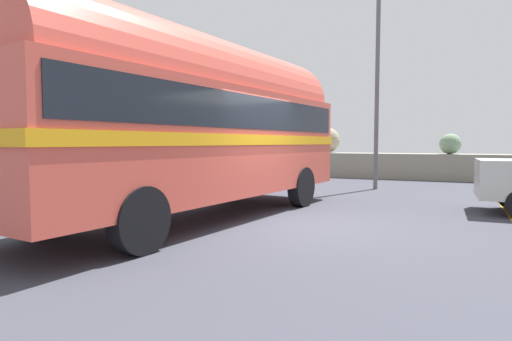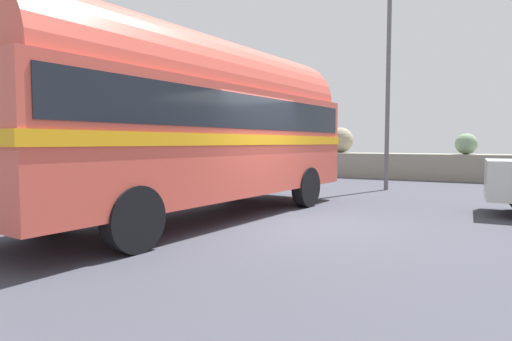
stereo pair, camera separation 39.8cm
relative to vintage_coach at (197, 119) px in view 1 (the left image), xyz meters
name	(u,v)px [view 1 (the left image)]	position (x,y,z in m)	size (l,w,h in m)	color
ground	(299,224)	(2.06, 0.36, -2.04)	(32.00, 26.00, 0.02)	#3B3C47
breakwater	(397,163)	(2.47, 12.16, -1.36)	(31.36, 2.22, 2.48)	gray
vintage_coach	(197,119)	(0.00, 0.00, 0.00)	(3.40, 8.80, 3.70)	black
lamp_post	(375,73)	(2.33, 7.06, 1.81)	(0.65, 1.06, 6.89)	#5B5B60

